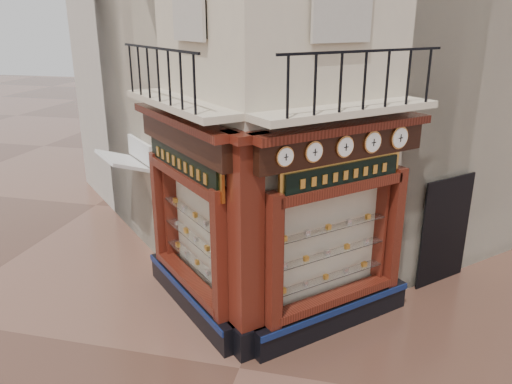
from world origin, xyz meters
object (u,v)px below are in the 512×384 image
(clock_e, at_px, (399,138))
(signboard_left, at_px, (183,163))
(corner_pilaster, at_px, (246,252))
(clock_d, at_px, (372,142))
(clock_c, at_px, (345,147))
(clock_b, at_px, (314,152))
(signboard_right, at_px, (343,174))
(clock_a, at_px, (285,157))
(awning, at_px, (131,252))

(clock_e, bearing_deg, signboard_left, 146.06)
(corner_pilaster, distance_m, signboard_left, 2.12)
(clock_d, bearing_deg, clock_c, -180.00)
(clock_b, relative_size, signboard_right, 0.18)
(clock_a, distance_m, clock_e, 2.47)
(awning, bearing_deg, clock_d, -152.81)
(clock_d, bearing_deg, awning, 117.19)
(clock_b, bearing_deg, signboard_right, 8.45)
(clock_a, height_order, signboard_right, clock_a)
(awning, bearing_deg, clock_a, -170.02)
(clock_e, bearing_deg, clock_c, -180.00)
(clock_c, relative_size, signboard_right, 0.19)
(signboard_right, bearing_deg, clock_d, -12.01)
(clock_c, distance_m, clock_e, 1.27)
(clock_d, relative_size, signboard_left, 0.17)
(corner_pilaster, distance_m, clock_d, 2.85)
(awning, height_order, signboard_right, signboard_right)
(clock_d, bearing_deg, clock_e, -0.00)
(signboard_left, bearing_deg, clock_d, -130.09)
(corner_pilaster, relative_size, clock_e, 9.69)
(clock_c, height_order, awning, clock_c)
(clock_a, xyz_separation_m, signboard_left, (-2.08, 1.00, -0.52))
(clock_d, height_order, signboard_right, clock_d)
(clock_a, relative_size, awning, 0.21)
(clock_a, bearing_deg, clock_b, 0.00)
(clock_a, xyz_separation_m, clock_e, (1.75, 1.75, 0.00))
(clock_a, distance_m, signboard_right, 1.41)
(signboard_left, bearing_deg, clock_c, -137.92)
(clock_d, xyz_separation_m, signboard_left, (-3.37, -0.29, -0.52))
(clock_a, distance_m, clock_d, 1.82)
(clock_b, bearing_deg, clock_a, -180.00)
(clock_a, height_order, clock_c, clock_c)
(clock_c, relative_size, signboard_left, 0.16)
(awning, bearing_deg, clock_e, -147.63)
(clock_a, height_order, clock_b, clock_b)
(clock_e, bearing_deg, corner_pilaster, 171.67)
(clock_a, xyz_separation_m, signboard_right, (0.84, 1.00, -0.52))
(awning, height_order, signboard_left, signboard_left)
(signboard_right, bearing_deg, clock_e, -5.41)
(clock_c, xyz_separation_m, awning, (-5.33, 2.29, -3.62))
(clock_c, bearing_deg, signboard_left, 132.08)
(clock_a, distance_m, signboard_left, 2.37)
(clock_e, distance_m, signboard_right, 1.28)
(clock_b, distance_m, clock_d, 1.26)
(clock_c, bearing_deg, awning, 111.74)
(clock_c, relative_size, clock_e, 0.90)
(corner_pilaster, relative_size, awning, 2.57)
(clock_e, relative_size, signboard_left, 0.18)
(clock_e, bearing_deg, awning, 122.37)
(corner_pilaster, relative_size, clock_d, 10.24)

